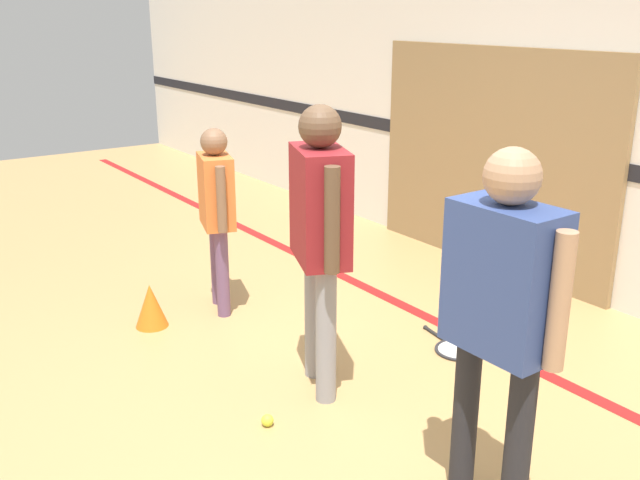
# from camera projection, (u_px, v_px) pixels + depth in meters

# --- Properties ---
(ground_plane) EXTENTS (16.00, 16.00, 0.00)m
(ground_plane) POSITION_uv_depth(u_px,v_px,m) (311.00, 388.00, 4.15)
(ground_plane) COLOR tan
(wall_back) EXTENTS (16.00, 0.07, 3.20)m
(wall_back) POSITION_uv_depth(u_px,v_px,m) (601.00, 84.00, 5.02)
(wall_back) COLOR silver
(wall_back) RESTS_ON ground_plane
(wall_panel) EXTENTS (2.47, 0.05, 1.82)m
(wall_panel) POSITION_uv_depth(u_px,v_px,m) (489.00, 159.00, 5.91)
(wall_panel) COLOR #93754C
(wall_panel) RESTS_ON ground_plane
(floor_stripe) EXTENTS (14.40, 0.10, 0.01)m
(floor_stripe) POSITION_uv_depth(u_px,v_px,m) (462.00, 334.00, 4.83)
(floor_stripe) COLOR red
(floor_stripe) RESTS_ON ground_plane
(person_instructor) EXTENTS (0.58, 0.41, 1.64)m
(person_instructor) POSITION_uv_depth(u_px,v_px,m) (320.00, 220.00, 3.85)
(person_instructor) COLOR gray
(person_instructor) RESTS_ON ground_plane
(person_student_left) EXTENTS (0.48, 0.31, 1.33)m
(person_student_left) POSITION_uv_depth(u_px,v_px,m) (217.00, 200.00, 4.99)
(person_student_left) COLOR #6B4C70
(person_student_left) RESTS_ON ground_plane
(person_student_right) EXTENTS (0.61, 0.25, 1.61)m
(person_student_right) POSITION_uv_depth(u_px,v_px,m) (502.00, 298.00, 2.86)
(person_student_right) COLOR #232328
(person_student_right) RESTS_ON ground_plane
(racket_spare_on_floor) EXTENTS (0.57, 0.35, 0.03)m
(racket_spare_on_floor) POSITION_uv_depth(u_px,v_px,m) (457.00, 349.00, 4.61)
(racket_spare_on_floor) COLOR #28282D
(racket_spare_on_floor) RESTS_ON ground_plane
(tennis_ball_near_instructor) EXTENTS (0.07, 0.07, 0.07)m
(tennis_ball_near_instructor) POSITION_uv_depth(u_px,v_px,m) (267.00, 420.00, 3.76)
(tennis_ball_near_instructor) COLOR #CCE038
(tennis_ball_near_instructor) RESTS_ON ground_plane
(tennis_ball_by_spare_racket) EXTENTS (0.07, 0.07, 0.07)m
(tennis_ball_by_spare_racket) POSITION_uv_depth(u_px,v_px,m) (508.00, 349.00, 4.55)
(tennis_ball_by_spare_racket) COLOR #CCE038
(tennis_ball_by_spare_racket) RESTS_ON ground_plane
(training_cone) EXTENTS (0.23, 0.23, 0.31)m
(training_cone) POSITION_uv_depth(u_px,v_px,m) (151.00, 306.00, 4.91)
(training_cone) COLOR orange
(training_cone) RESTS_ON ground_plane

